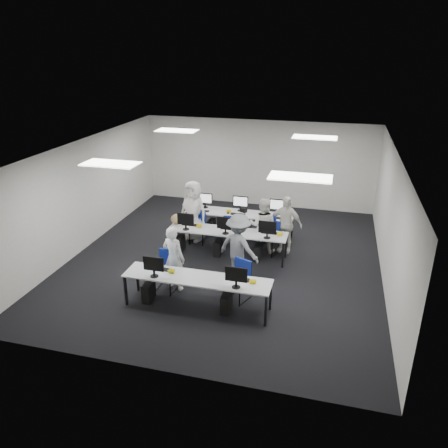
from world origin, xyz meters
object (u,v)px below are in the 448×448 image
(student_3, at_px, (285,224))
(photographer, at_px, (239,247))
(chair_3, at_px, (229,237))
(chair_5, at_px, (194,229))
(desk_front, at_px, (197,280))
(chair_7, at_px, (270,236))
(desk_mid, at_px, (227,233))
(chair_1, at_px, (238,287))
(student_1, at_px, (263,225))
(chair_2, at_px, (198,233))
(student_2, at_px, (193,211))
(student_0, at_px, (174,258))
(chair_4, at_px, (269,243))
(chair_6, at_px, (234,236))
(chair_0, at_px, (166,278))

(student_3, height_order, photographer, photographer)
(chair_3, height_order, chair_5, chair_5)
(chair_3, xyz_separation_m, student_3, (1.56, 0.02, 0.54))
(desk_front, xyz_separation_m, chair_7, (1.03, 3.52, -0.37))
(desk_mid, xyz_separation_m, chair_1, (0.78, -2.05, -0.39))
(desk_front, xyz_separation_m, student_1, (0.86, 3.15, 0.08))
(chair_2, bearing_deg, student_2, 133.99)
(desk_mid, height_order, chair_5, chair_5)
(chair_3, xyz_separation_m, student_0, (-0.66, -2.64, 0.52))
(desk_front, height_order, photographer, photographer)
(chair_4, distance_m, student_1, 0.54)
(student_0, distance_m, student_1, 3.00)
(desk_front, distance_m, desk_mid, 2.60)
(desk_front, distance_m, chair_7, 3.69)
(student_1, bearing_deg, chair_5, -7.65)
(desk_mid, distance_m, student_2, 1.46)
(chair_3, distance_m, photographer, 1.99)
(chair_6, bearing_deg, student_3, 5.47)
(student_1, bearing_deg, chair_3, -5.07)
(chair_5, relative_size, photographer, 0.52)
(chair_2, height_order, student_1, student_1)
(desk_front, relative_size, chair_7, 3.24)
(chair_3, relative_size, student_3, 0.52)
(chair_1, distance_m, photographer, 1.11)
(desk_front, distance_m, chair_3, 3.31)
(chair_7, bearing_deg, chair_5, -164.62)
(chair_3, distance_m, student_3, 1.65)
(chair_5, xyz_separation_m, chair_6, (1.27, -0.20, -0.00))
(desk_mid, distance_m, chair_6, 0.84)
(student_0, bearing_deg, desk_mid, -96.47)
(chair_1, xyz_separation_m, photographer, (-0.21, 0.94, 0.54))
(chair_1, bearing_deg, chair_4, 104.85)
(desk_front, bearing_deg, chair_6, 89.75)
(chair_7, bearing_deg, student_2, -161.40)
(chair_1, distance_m, chair_7, 2.98)
(chair_7, xyz_separation_m, student_3, (0.42, -0.23, 0.49))
(chair_7, bearing_deg, photographer, -87.44)
(chair_2, relative_size, student_0, 0.56)
(desk_mid, height_order, student_0, student_0)
(chair_5, height_order, student_1, student_1)
(chair_1, height_order, chair_3, chair_1)
(desk_front, height_order, chair_5, chair_5)
(chair_3, relative_size, student_1, 0.54)
(desk_front, xyz_separation_m, student_3, (1.45, 3.29, 0.12))
(chair_5, height_order, student_3, student_3)
(desk_mid, height_order, chair_1, chair_1)
(chair_4, bearing_deg, chair_0, -110.67)
(chair_3, distance_m, student_2, 1.27)
(chair_6, relative_size, student_0, 0.54)
(student_0, height_order, photographer, photographer)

